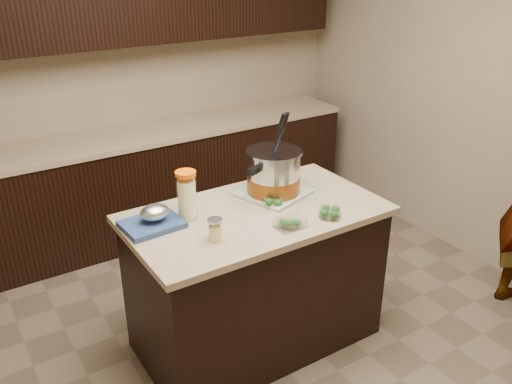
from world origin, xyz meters
TOP-DOWN VIEW (x-y plane):
  - ground_plane at (0.00, 0.00)m, footprint 4.00×4.00m
  - room_shell at (0.00, 0.00)m, footprint 4.04×4.04m
  - back_cabinets at (0.00, 1.74)m, footprint 3.60×0.63m
  - island at (0.00, 0.00)m, footprint 1.46×0.81m
  - dish_towel at (0.21, 0.14)m, footprint 0.45×0.45m
  - stock_pot at (0.21, 0.13)m, footprint 0.45×0.43m
  - lemonade_pitcher at (-0.36, 0.13)m, footprint 0.15×0.15m
  - mason_jar at (-0.35, -0.16)m, footprint 0.09×0.09m
  - broccoli_tub_left at (0.12, 0.00)m, footprint 0.13×0.13m
  - broccoli_tub_right at (0.30, -0.28)m, footprint 0.16×0.16m
  - broccoli_tub_rect at (0.05, -0.26)m, footprint 0.16×0.12m
  - blue_tray at (-0.56, 0.14)m, footprint 0.32×0.26m

SIDE VIEW (x-z plane):
  - ground_plane at x=0.00m, z-range 0.00..0.00m
  - island at x=0.00m, z-range 0.00..0.90m
  - dish_towel at x=0.21m, z-range 0.90..0.92m
  - broccoli_tub_rect at x=0.05m, z-range 0.90..0.95m
  - broccoli_tub_left at x=0.12m, z-range 0.90..0.95m
  - broccoli_tub_right at x=0.30m, z-range 0.90..0.96m
  - blue_tray at x=-0.56m, z-range 0.88..1.00m
  - back_cabinets at x=0.00m, z-range -0.22..2.10m
  - mason_jar at x=-0.35m, z-range 0.89..1.02m
  - lemonade_pitcher at x=-0.36m, z-range 0.89..1.16m
  - stock_pot at x=0.21m, z-range 0.79..1.27m
  - room_shell at x=0.00m, z-range 0.35..3.07m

